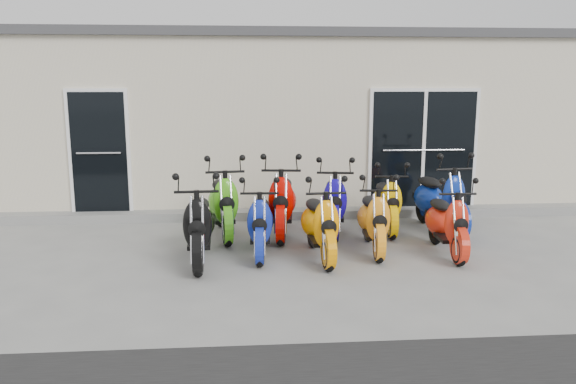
% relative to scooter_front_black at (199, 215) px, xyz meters
% --- Properties ---
extents(ground, '(80.00, 80.00, 0.00)m').
position_rel_scooter_front_black_xyz_m(ground, '(1.28, 0.45, -0.65)').
color(ground, gray).
rests_on(ground, ground).
extents(building, '(14.00, 6.00, 3.20)m').
position_rel_scooter_front_black_xyz_m(building, '(1.28, 5.65, 0.95)').
color(building, beige).
rests_on(building, ground).
extents(roof_cap, '(14.20, 6.20, 0.16)m').
position_rel_scooter_front_black_xyz_m(roof_cap, '(1.28, 5.65, 2.63)').
color(roof_cap, '#3F3F42').
rests_on(roof_cap, building).
extents(front_step, '(14.00, 0.40, 0.15)m').
position_rel_scooter_front_black_xyz_m(front_step, '(1.28, 2.47, -0.58)').
color(front_step, gray).
rests_on(front_step, ground).
extents(door_left, '(1.07, 0.08, 2.22)m').
position_rel_scooter_front_black_xyz_m(door_left, '(-1.92, 2.62, 0.61)').
color(door_left, black).
rests_on(door_left, front_step).
extents(door_right, '(2.02, 0.08, 2.22)m').
position_rel_scooter_front_black_xyz_m(door_right, '(3.88, 2.62, 0.61)').
color(door_right, black).
rests_on(door_right, front_step).
extents(scooter_front_black, '(0.71, 1.79, 1.30)m').
position_rel_scooter_front_black_xyz_m(scooter_front_black, '(0.00, 0.00, 0.00)').
color(scooter_front_black, black).
rests_on(scooter_front_black, ground).
extents(scooter_front_blue, '(0.65, 1.63, 1.19)m').
position_rel_scooter_front_black_xyz_m(scooter_front_blue, '(0.83, 0.27, -0.06)').
color(scooter_front_blue, '#1328A0').
rests_on(scooter_front_blue, ground).
extents(scooter_front_orange_a, '(0.71, 1.70, 1.23)m').
position_rel_scooter_front_black_xyz_m(scooter_front_orange_a, '(1.65, 0.04, -0.04)').
color(scooter_front_orange_a, '#FA9403').
rests_on(scooter_front_orange_a, ground).
extents(scooter_front_orange_b, '(0.72, 1.65, 1.19)m').
position_rel_scooter_front_black_xyz_m(scooter_front_orange_b, '(2.46, 0.32, -0.05)').
color(scooter_front_orange_b, orange).
rests_on(scooter_front_orange_b, ground).
extents(scooter_front_red, '(0.62, 1.59, 1.17)m').
position_rel_scooter_front_black_xyz_m(scooter_front_red, '(3.46, 0.10, -0.07)').
color(scooter_front_red, red).
rests_on(scooter_front_red, ground).
extents(scooter_back_green, '(0.89, 1.90, 1.36)m').
position_rel_scooter_front_black_xyz_m(scooter_back_green, '(0.28, 1.33, 0.03)').
color(scooter_back_green, '#4AAF18').
rests_on(scooter_back_green, ground).
extents(scooter_back_red, '(0.86, 1.92, 1.37)m').
position_rel_scooter_front_black_xyz_m(scooter_back_red, '(1.21, 1.32, 0.04)').
color(scooter_back_red, '#C60700').
rests_on(scooter_back_red, ground).
extents(scooter_back_blue, '(0.89, 1.84, 1.30)m').
position_rel_scooter_front_black_xyz_m(scooter_back_blue, '(2.06, 1.37, 0.00)').
color(scooter_back_blue, '#16099D').
rests_on(scooter_back_blue, ground).
extents(scooter_back_yellow, '(0.73, 1.67, 1.20)m').
position_rel_scooter_front_black_xyz_m(scooter_back_yellow, '(2.94, 1.44, -0.05)').
color(scooter_back_yellow, '#FBBF00').
rests_on(scooter_back_yellow, ground).
extents(scooter_back_extra, '(0.89, 1.90, 1.36)m').
position_rel_scooter_front_black_xyz_m(scooter_back_extra, '(3.79, 1.33, 0.03)').
color(scooter_back_extra, '#0D2B96').
rests_on(scooter_back_extra, ground).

